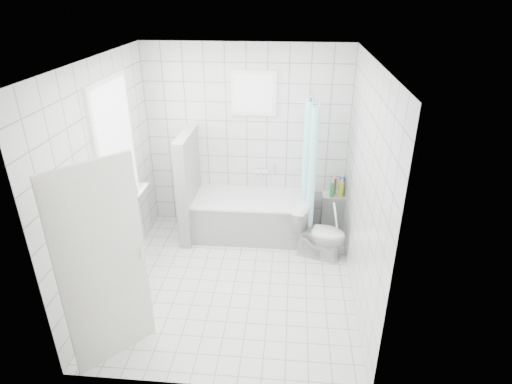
# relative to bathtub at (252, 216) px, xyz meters

# --- Properties ---
(ground) EXTENTS (3.00, 3.00, 0.00)m
(ground) POSITION_rel_bathtub_xyz_m (-0.11, -1.12, -0.29)
(ground) COLOR white
(ground) RESTS_ON ground
(ceiling) EXTENTS (3.00, 3.00, 0.00)m
(ceiling) POSITION_rel_bathtub_xyz_m (-0.11, -1.12, 2.31)
(ceiling) COLOR white
(ceiling) RESTS_ON ground
(wall_back) EXTENTS (2.80, 0.02, 2.60)m
(wall_back) POSITION_rel_bathtub_xyz_m (-0.11, 0.38, 1.01)
(wall_back) COLOR white
(wall_back) RESTS_ON ground
(wall_front) EXTENTS (2.80, 0.02, 2.60)m
(wall_front) POSITION_rel_bathtub_xyz_m (-0.11, -2.62, 1.01)
(wall_front) COLOR white
(wall_front) RESTS_ON ground
(wall_left) EXTENTS (0.02, 3.00, 2.60)m
(wall_left) POSITION_rel_bathtub_xyz_m (-1.51, -1.12, 1.01)
(wall_left) COLOR white
(wall_left) RESTS_ON ground
(wall_right) EXTENTS (0.02, 3.00, 2.60)m
(wall_right) POSITION_rel_bathtub_xyz_m (1.29, -1.12, 1.01)
(wall_right) COLOR white
(wall_right) RESTS_ON ground
(window_left) EXTENTS (0.01, 0.90, 1.40)m
(window_left) POSITION_rel_bathtub_xyz_m (-1.47, -0.82, 1.31)
(window_left) COLOR white
(window_left) RESTS_ON wall_left
(window_back) EXTENTS (0.50, 0.01, 0.50)m
(window_back) POSITION_rel_bathtub_xyz_m (-0.01, 0.33, 1.66)
(window_back) COLOR white
(window_back) RESTS_ON wall_back
(window_sill) EXTENTS (0.18, 1.02, 0.08)m
(window_sill) POSITION_rel_bathtub_xyz_m (-1.42, -0.82, 0.57)
(window_sill) COLOR white
(window_sill) RESTS_ON wall_left
(door) EXTENTS (0.55, 0.63, 2.00)m
(door) POSITION_rel_bathtub_xyz_m (-1.10, -2.30, 0.71)
(door) COLOR silver
(door) RESTS_ON ground
(bathtub) EXTENTS (1.62, 0.77, 0.58)m
(bathtub) POSITION_rel_bathtub_xyz_m (0.00, 0.00, 0.00)
(bathtub) COLOR white
(bathtub) RESTS_ON ground
(partition_wall) EXTENTS (0.15, 0.85, 1.50)m
(partition_wall) POSITION_rel_bathtub_xyz_m (-0.87, -0.05, 0.46)
(partition_wall) COLOR white
(partition_wall) RESTS_ON ground
(tiled_ledge) EXTENTS (0.40, 0.24, 0.55)m
(tiled_ledge) POSITION_rel_bathtub_xyz_m (1.18, 0.25, -0.02)
(tiled_ledge) COLOR white
(tiled_ledge) RESTS_ON ground
(toilet) EXTENTS (0.75, 0.56, 0.69)m
(toilet) POSITION_rel_bathtub_xyz_m (0.92, -0.47, 0.05)
(toilet) COLOR white
(toilet) RESTS_ON ground
(curtain_rod) EXTENTS (0.02, 0.80, 0.02)m
(curtain_rod) POSITION_rel_bathtub_xyz_m (0.75, -0.02, 1.71)
(curtain_rod) COLOR silver
(curtain_rod) RESTS_ON wall_back
(shower_curtain) EXTENTS (0.14, 0.48, 1.78)m
(shower_curtain) POSITION_rel_bathtub_xyz_m (0.75, -0.16, 0.81)
(shower_curtain) COLOR #56FFF9
(shower_curtain) RESTS_ON curtain_rod
(tub_faucet) EXTENTS (0.18, 0.06, 0.06)m
(tub_faucet) POSITION_rel_bathtub_xyz_m (0.10, 0.33, 0.56)
(tub_faucet) COLOR silver
(tub_faucet) RESTS_ON wall_back
(sill_bottles) EXTENTS (0.14, 0.45, 0.33)m
(sill_bottles) POSITION_rel_bathtub_xyz_m (-1.41, -0.81, 0.74)
(sill_bottles) COLOR silver
(sill_bottles) RESTS_ON window_sill
(ledge_bottles) EXTENTS (0.20, 0.16, 0.26)m
(ledge_bottles) POSITION_rel_bathtub_xyz_m (1.18, 0.24, 0.38)
(ledge_bottles) COLOR green
(ledge_bottles) RESTS_ON tiled_ledge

